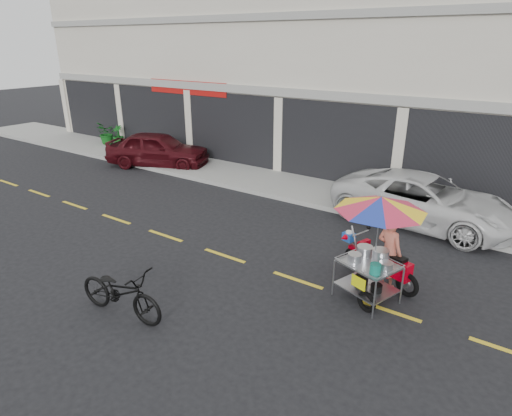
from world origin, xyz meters
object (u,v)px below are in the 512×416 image
Objects in this scene: white_pickup at (423,200)px; food_vendor_rig at (381,231)px; maroon_sedan at (158,149)px; near_bicycle at (121,292)px.

white_pickup is 2.22× the size of food_vendor_rig.
maroon_sedan is 1.85× the size of food_vendor_rig.
food_vendor_rig is (3.64, 3.39, 0.89)m from near_bicycle.
maroon_sedan reaches higher than white_pickup.
maroon_sedan is 10.49m from white_pickup.
maroon_sedan reaches higher than near_bicycle.
food_vendor_rig reaches higher than maroon_sedan.
food_vendor_rig reaches higher than near_bicycle.
white_pickup is at bearing -112.62° from maroon_sedan.
white_pickup is (10.49, 0.00, -0.02)m from maroon_sedan.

